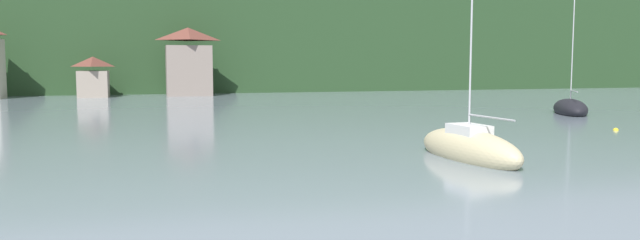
# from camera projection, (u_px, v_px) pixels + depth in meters

# --- Properties ---
(wooded_hillside) EXTENTS (352.00, 47.88, 45.87)m
(wooded_hillside) POSITION_uv_depth(u_px,v_px,m) (301.00, 46.00, 127.62)
(wooded_hillside) COLOR #264223
(wooded_hillside) RESTS_ON ground_plane
(shore_building_central) EXTENTS (4.31, 5.70, 5.83)m
(shore_building_central) POSITION_uv_depth(u_px,v_px,m) (93.00, 77.00, 85.89)
(shore_building_central) COLOR gray
(shore_building_central) RESTS_ON ground_plane
(shore_building_eastcentral) EXTENTS (6.93, 5.70, 10.21)m
(shore_building_eastcentral) POSITION_uv_depth(u_px,v_px,m) (189.00, 63.00, 89.45)
(shore_building_eastcentral) COLOR gray
(shore_building_eastcentral) RESTS_ON ground_plane
(sailboat_mid_3) EXTENTS (2.77, 8.17, 11.71)m
(sailboat_mid_3) POSITION_uv_depth(u_px,v_px,m) (469.00, 148.00, 30.07)
(sailboat_mid_3) COLOR #CCBC8E
(sailboat_mid_3) RESTS_ON ground_plane
(sailboat_far_6) EXTENTS (6.58, 8.70, 12.03)m
(sailboat_far_6) POSITION_uv_depth(u_px,v_px,m) (570.00, 109.00, 57.47)
(sailboat_far_6) COLOR black
(sailboat_far_6) RESTS_ON ground_plane
(mooring_buoy_near) EXTENTS (0.38, 0.38, 0.38)m
(mooring_buoy_near) POSITION_uv_depth(u_px,v_px,m) (616.00, 130.00, 42.95)
(mooring_buoy_near) COLOR yellow
(mooring_buoy_near) RESTS_ON ground_plane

